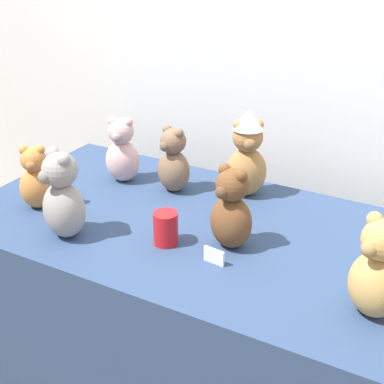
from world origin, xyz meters
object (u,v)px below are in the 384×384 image
object	(u,v)px
teddy_bear_blush	(122,152)
party_cup_red	(166,228)
teddy_bear_honey	(377,271)
teddy_bear_chestnut	(231,210)
teddy_bear_ginger	(36,179)
teddy_bear_ash	(63,197)
display_table	(192,313)
teddy_bear_caramel	(247,154)
teddy_bear_mocha	(173,162)

from	to	relation	value
teddy_bear_blush	party_cup_red	size ratio (longest dim) A/B	2.43
teddy_bear_honey	teddy_bear_chestnut	bearing A→B (deg)	-167.58
teddy_bear_ginger	teddy_bear_ash	bearing A→B (deg)	-57.80
teddy_bear_blush	display_table	bearing A→B (deg)	-37.81
teddy_bear_caramel	teddy_bear_blush	distance (m)	0.50
display_table	teddy_bear_blush	world-z (taller)	teddy_bear_blush
display_table	party_cup_red	size ratio (longest dim) A/B	14.54
teddy_bear_ginger	display_table	bearing A→B (deg)	-15.12
teddy_bear_ginger	party_cup_red	size ratio (longest dim) A/B	2.18
teddy_bear_caramel	teddy_bear_mocha	bearing A→B (deg)	169.23
teddy_bear_ginger	teddy_bear_honey	size ratio (longest dim) A/B	0.83
teddy_bear_ginger	teddy_bear_blush	xyz separation A→B (m)	(0.14, 0.34, 0.01)
teddy_bear_caramel	teddy_bear_chestnut	xyz separation A→B (m)	(0.11, -0.37, -0.04)
display_table	teddy_bear_ginger	bearing A→B (deg)	-163.64
teddy_bear_caramel	teddy_bear_ginger	bearing A→B (deg)	-175.72
display_table	teddy_bear_honey	distance (m)	0.86
display_table	teddy_bear_caramel	distance (m)	0.63
display_table	teddy_bear_ash	size ratio (longest dim) A/B	5.29
teddy_bear_ash	teddy_bear_chestnut	size ratio (longest dim) A/B	1.10
teddy_bear_honey	display_table	bearing A→B (deg)	-169.30
teddy_bear_blush	teddy_bear_caramel	bearing A→B (deg)	-0.47
teddy_bear_caramel	teddy_bear_mocha	xyz separation A→B (m)	(-0.26, -0.10, -0.04)
display_table	teddy_bear_ash	distance (m)	0.68
teddy_bear_chestnut	party_cup_red	bearing A→B (deg)	-139.32
display_table	teddy_bear_chestnut	xyz separation A→B (m)	(0.18, -0.07, 0.51)
teddy_bear_blush	teddy_bear_honey	world-z (taller)	teddy_bear_honey
party_cup_red	display_table	bearing A→B (deg)	86.07
display_table	party_cup_red	world-z (taller)	party_cup_red
teddy_bear_caramel	teddy_bear_ash	xyz separation A→B (m)	(-0.39, -0.57, -0.02)
teddy_bear_mocha	teddy_bear_chestnut	xyz separation A→B (m)	(0.37, -0.27, 0.01)
teddy_bear_ash	teddy_bear_ginger	bearing A→B (deg)	174.86
teddy_bear_ginger	teddy_bear_mocha	bearing A→B (deg)	13.33
teddy_bear_chestnut	teddy_bear_caramel	bearing A→B (deg)	122.94
teddy_bear_mocha	teddy_bear_blush	world-z (taller)	teddy_bear_blush
teddy_bear_mocha	party_cup_red	distance (m)	0.40
teddy_bear_ash	teddy_bear_mocha	bearing A→B (deg)	94.89
teddy_bear_mocha	teddy_bear_ash	bearing A→B (deg)	-90.91
teddy_bear_blush	teddy_bear_ash	bearing A→B (deg)	-93.47
display_table	teddy_bear_caramel	size ratio (longest dim) A/B	4.75
teddy_bear_blush	teddy_bear_honey	distance (m)	1.13
teddy_bear_mocha	teddy_bear_ash	size ratio (longest dim) A/B	0.86
teddy_bear_blush	teddy_bear_mocha	bearing A→B (deg)	-9.84
teddy_bear_ash	teddy_bear_chestnut	world-z (taller)	teddy_bear_ash
teddy_bear_honey	teddy_bear_blush	bearing A→B (deg)	-171.80
party_cup_red	teddy_bear_caramel	bearing A→B (deg)	80.11
teddy_bear_ginger	teddy_bear_chestnut	world-z (taller)	teddy_bear_chestnut
display_table	teddy_bear_caramel	bearing A→B (deg)	77.09
teddy_bear_ash	party_cup_red	xyz separation A→B (m)	(0.31, 0.12, -0.09)
teddy_bear_ginger	teddy_bear_honey	world-z (taller)	teddy_bear_honey
party_cup_red	teddy_bear_ash	bearing A→B (deg)	-159.77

